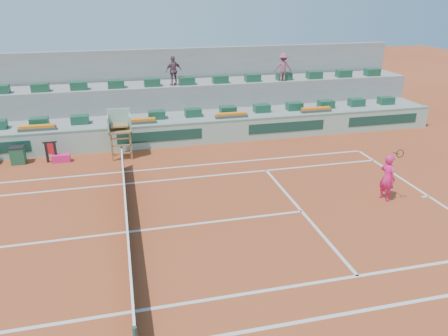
# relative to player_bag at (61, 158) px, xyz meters

# --- Properties ---
(ground) EXTENTS (90.00, 90.00, 0.00)m
(ground) POSITION_rel_player_bag_xyz_m (2.87, -7.50, -0.18)
(ground) COLOR #953B1D
(ground) RESTS_ON ground
(seating_tier_lower) EXTENTS (36.00, 4.00, 1.20)m
(seating_tier_lower) POSITION_rel_player_bag_xyz_m (2.87, 3.20, 0.42)
(seating_tier_lower) COLOR gray
(seating_tier_lower) RESTS_ON ground
(seating_tier_upper) EXTENTS (36.00, 2.40, 2.60)m
(seating_tier_upper) POSITION_rel_player_bag_xyz_m (2.87, 4.80, 1.12)
(seating_tier_upper) COLOR gray
(seating_tier_upper) RESTS_ON ground
(stadium_back_wall) EXTENTS (36.00, 0.40, 4.40)m
(stadium_back_wall) POSITION_rel_player_bag_xyz_m (2.87, 6.40, 2.02)
(stadium_back_wall) COLOR gray
(stadium_back_wall) RESTS_ON ground
(player_bag) EXTENTS (0.83, 0.37, 0.37)m
(player_bag) POSITION_rel_player_bag_xyz_m (0.00, 0.00, 0.00)
(player_bag) COLOR #F31F75
(player_bag) RESTS_ON ground
(spectator_mid) EXTENTS (1.06, 0.69, 1.67)m
(spectator_mid) POSITION_rel_player_bag_xyz_m (6.12, 4.12, 3.25)
(spectator_mid) COLOR #734D58
(spectator_mid) RESTS_ON seating_tier_upper
(spectator_right) EXTENTS (1.19, 0.88, 1.64)m
(spectator_right) POSITION_rel_player_bag_xyz_m (12.67, 3.91, 3.24)
(spectator_right) COLOR #974B5F
(spectator_right) RESTS_ON seating_tier_upper
(court_lines) EXTENTS (23.89, 11.09, 0.01)m
(court_lines) POSITION_rel_player_bag_xyz_m (2.87, -7.50, -0.18)
(court_lines) COLOR silver
(court_lines) RESTS_ON ground
(tennis_net) EXTENTS (0.10, 11.97, 1.10)m
(tennis_net) POSITION_rel_player_bag_xyz_m (2.87, -7.50, 0.34)
(tennis_net) COLOR black
(tennis_net) RESTS_ON ground
(advertising_hoarding) EXTENTS (36.00, 0.34, 1.26)m
(advertising_hoarding) POSITION_rel_player_bag_xyz_m (2.89, 1.00, 0.45)
(advertising_hoarding) COLOR #97BEAA
(advertising_hoarding) RESTS_ON ground
(umpire_chair) EXTENTS (1.10, 0.90, 2.40)m
(umpire_chair) POSITION_rel_player_bag_xyz_m (2.87, 0.00, 1.36)
(umpire_chair) COLOR brown
(umpire_chair) RESTS_ON ground
(seat_row_lower) EXTENTS (32.90, 0.60, 0.44)m
(seat_row_lower) POSITION_rel_player_bag_xyz_m (2.87, 2.30, 1.24)
(seat_row_lower) COLOR #194D32
(seat_row_lower) RESTS_ON seating_tier_lower
(seat_row_upper) EXTENTS (32.90, 0.60, 0.44)m
(seat_row_upper) POSITION_rel_player_bag_xyz_m (2.87, 4.20, 2.64)
(seat_row_upper) COLOR #194D32
(seat_row_upper) RESTS_ON seating_tier_upper
(flower_planters) EXTENTS (26.80, 0.36, 0.28)m
(flower_planters) POSITION_rel_player_bag_xyz_m (1.37, 1.50, 1.15)
(flower_planters) COLOR #484848
(flower_planters) RESTS_ON seating_tier_lower
(drink_cooler_a) EXTENTS (0.66, 0.57, 0.84)m
(drink_cooler_a) POSITION_rel_player_bag_xyz_m (-1.96, 0.26, 0.24)
(drink_cooler_a) COLOR #1A5033
(drink_cooler_a) RESTS_ON ground
(towel_rack) EXTENTS (0.64, 0.11, 1.03)m
(towel_rack) POSITION_rel_player_bag_xyz_m (-0.43, 0.08, 0.42)
(towel_rack) COLOR black
(towel_rack) RESTS_ON ground
(tennis_player) EXTENTS (0.62, 0.95, 2.28)m
(tennis_player) POSITION_rel_player_bag_xyz_m (12.87, -7.30, 0.76)
(tennis_player) COLOR #F31F75
(tennis_player) RESTS_ON ground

